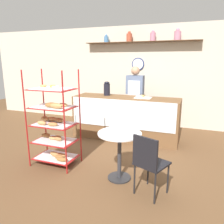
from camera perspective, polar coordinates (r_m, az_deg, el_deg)
ground_plane at (r=4.02m, az=-2.47°, el=-12.98°), size 14.00×14.00×0.00m
back_wall at (r=6.21m, az=7.44°, el=9.43°), size 10.00×0.30×2.70m
display_counter at (r=5.06m, az=3.55°, el=-1.54°), size 2.41×0.70×0.97m
pastry_rack at (r=3.84m, az=-14.89°, el=-3.24°), size 0.76×0.51×1.64m
person_worker at (r=5.45m, az=5.99°, el=3.94°), size 0.42×0.23×1.64m
cafe_table at (r=3.30m, az=1.98°, el=-8.51°), size 0.65×0.65×0.74m
cafe_chair at (r=2.93m, az=9.53°, el=-12.27°), size 0.50×0.50×0.86m
coffee_carafe at (r=5.21m, az=-1.35°, el=6.12°), size 0.15×0.15×0.33m
donut_tray_counter at (r=4.94m, az=7.72°, el=3.94°), size 0.36×0.30×0.05m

